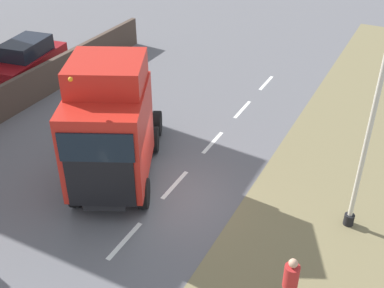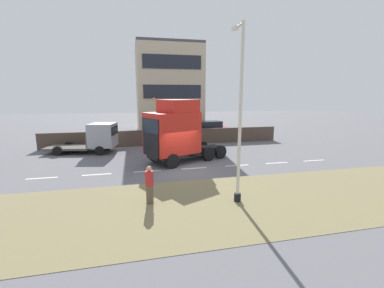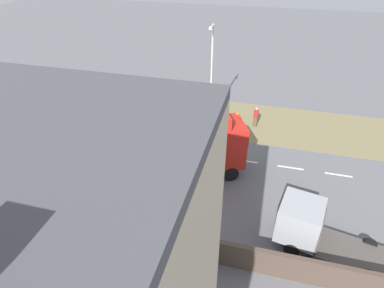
{
  "view_description": "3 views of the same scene",
  "coord_description": "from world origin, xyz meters",
  "px_view_note": "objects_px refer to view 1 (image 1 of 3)",
  "views": [
    {
      "loc": [
        -6.85,
        11.26,
        10.47
      ],
      "look_at": [
        -1.43,
        0.74,
        2.96
      ],
      "focal_mm": 45.0,
      "sensor_mm": 36.0,
      "label": 1
    },
    {
      "loc": [
        -16.73,
        3.29,
        5.0
      ],
      "look_at": [
        -1.77,
        -0.15,
        2.07
      ],
      "focal_mm": 24.0,
      "sensor_mm": 36.0,
      "label": 2
    },
    {
      "loc": [
        19.25,
        3.5,
        13.89
      ],
      "look_at": [
        0.79,
        -1.33,
        1.34
      ],
      "focal_mm": 30.0,
      "sensor_mm": 36.0,
      "label": 3
    }
  ],
  "objects_px": {
    "parked_car": "(27,62)",
    "pedestrian": "(290,286)",
    "lamp_post": "(368,122)",
    "lorry_cab": "(111,129)"
  },
  "relations": [
    {
      "from": "pedestrian",
      "to": "lamp_post",
      "type": "bearing_deg",
      "value": -99.35
    },
    {
      "from": "parked_car",
      "to": "lamp_post",
      "type": "relative_size",
      "value": 0.59
    },
    {
      "from": "pedestrian",
      "to": "parked_car",
      "type": "bearing_deg",
      "value": -25.56
    },
    {
      "from": "parked_car",
      "to": "lamp_post",
      "type": "xyz_separation_m",
      "value": [
        -16.7,
        3.58,
        2.73
      ]
    },
    {
      "from": "lamp_post",
      "to": "pedestrian",
      "type": "relative_size",
      "value": 4.49
    },
    {
      "from": "lorry_cab",
      "to": "pedestrian",
      "type": "distance_m",
      "value": 7.59
    },
    {
      "from": "parked_car",
      "to": "pedestrian",
      "type": "height_order",
      "value": "parked_car"
    },
    {
      "from": "lorry_cab",
      "to": "pedestrian",
      "type": "relative_size",
      "value": 3.69
    },
    {
      "from": "parked_car",
      "to": "lamp_post",
      "type": "bearing_deg",
      "value": 159.28
    },
    {
      "from": "parked_car",
      "to": "lamp_post",
      "type": "distance_m",
      "value": 17.29
    }
  ]
}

